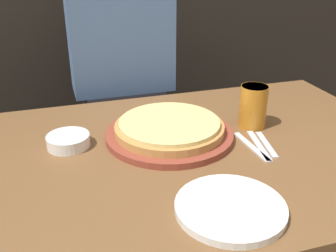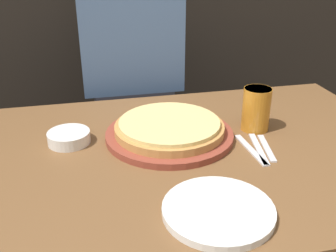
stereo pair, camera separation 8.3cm
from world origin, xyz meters
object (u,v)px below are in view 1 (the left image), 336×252
side_bowl (68,141)px  spoon (266,144)px  fork (251,147)px  dinner_knife (259,145)px  beer_glass (253,105)px  diner_person (124,104)px  pizza_on_board (168,130)px  dinner_plate (230,208)px

side_bowl → spoon: bearing=-16.4°
side_bowl → fork: size_ratio=0.67×
fork → dinner_knife: same height
beer_glass → fork: bearing=-117.8°
side_bowl → diner_person: bearing=62.8°
dinner_knife → side_bowl: bearing=162.9°
pizza_on_board → fork: 0.26m
spoon → beer_glass: bearing=81.4°
fork → spoon: same height
fork → spoon: (0.05, -0.00, 0.00)m
side_bowl → dinner_plate: bearing=-52.5°
dinner_plate → pizza_on_board: bearing=93.9°
dinner_plate → diner_person: 0.95m
beer_glass → diner_person: diner_person is taller
side_bowl → fork: 0.54m
pizza_on_board → dinner_knife: size_ratio=2.07×
beer_glass → dinner_knife: beer_glass is taller
spoon → pizza_on_board: bearing=153.4°
pizza_on_board → side_bowl: (-0.30, 0.03, -0.01)m
dinner_knife → spoon: same height
fork → dinner_knife: 0.02m
dinner_plate → diner_person: (-0.06, 0.94, -0.10)m
pizza_on_board → side_bowl: pizza_on_board is taller
side_bowl → dinner_knife: size_ratio=0.67×
pizza_on_board → dinner_plate: size_ratio=1.56×
spoon → dinner_knife: bearing=180.0°
pizza_on_board → fork: bearing=-31.6°
dinner_plate → fork: 0.32m
pizza_on_board → diner_person: size_ratio=0.30×
side_bowl → dinner_knife: 0.57m
beer_glass → spoon: 0.15m
diner_person → fork: bearing=-69.7°
dinner_knife → spoon: bearing=-0.0°
beer_glass → diner_person: (-0.32, 0.55, -0.17)m
spoon → diner_person: size_ratio=0.12×
fork → beer_glass: bearing=62.2°
spoon → diner_person: 0.75m
beer_glass → dinner_plate: beer_glass is taller
pizza_on_board → diner_person: bearing=93.6°
fork → diner_person: 0.73m
dinner_plate → diner_person: bearing=93.7°
pizza_on_board → spoon: size_ratio=2.43×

